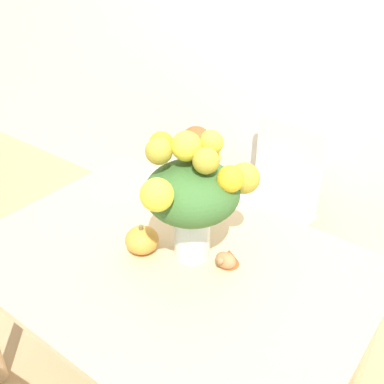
# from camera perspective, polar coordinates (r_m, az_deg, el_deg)

# --- Properties ---
(wall_back) EXTENTS (8.00, 0.06, 2.70)m
(wall_back) POSITION_cam_1_polar(r_m,az_deg,el_deg) (2.30, 16.35, 19.28)
(wall_back) COLOR white
(wall_back) RESTS_ON ground_plane
(dining_table) EXTENTS (1.42, 1.00, 0.74)m
(dining_table) POSITION_cam_1_polar(r_m,az_deg,el_deg) (1.71, -3.01, -10.73)
(dining_table) COLOR #D1B284
(dining_table) RESTS_ON ground_plane
(flower_vase) EXTENTS (0.35, 0.47, 0.49)m
(flower_vase) POSITION_cam_1_polar(r_m,az_deg,el_deg) (1.52, 0.23, 0.30)
(flower_vase) COLOR silver
(flower_vase) RESTS_ON dining_table
(pumpkin) EXTENTS (0.12, 0.12, 0.11)m
(pumpkin) POSITION_cam_1_polar(r_m,az_deg,el_deg) (1.66, -6.37, -6.06)
(pumpkin) COLOR gold
(pumpkin) RESTS_ON dining_table
(turkey_figurine) EXTENTS (0.08, 0.10, 0.06)m
(turkey_figurine) POSITION_cam_1_polar(r_m,az_deg,el_deg) (1.61, 4.52, -8.39)
(turkey_figurine) COLOR #A87A4C
(turkey_figurine) RESTS_ON dining_table
(dining_chair_near_window) EXTENTS (0.48, 0.48, 0.91)m
(dining_chair_near_window) POSITION_cam_1_polar(r_m,az_deg,el_deg) (2.41, 9.73, -1.95)
(dining_chair_near_window) COLOR white
(dining_chair_near_window) RESTS_ON ground_plane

